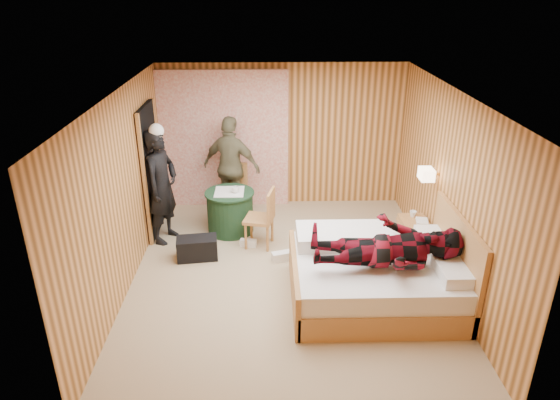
{
  "coord_description": "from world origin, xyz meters",
  "views": [
    {
      "loc": [
        -0.24,
        -5.88,
        3.73
      ],
      "look_at": [
        -0.09,
        0.19,
        1.05
      ],
      "focal_mm": 32.0,
      "sensor_mm": 36.0,
      "label": 1
    }
  ],
  "objects_px": {
    "bed": "(378,276)",
    "woman_standing": "(162,186)",
    "man_on_bed": "(389,237)",
    "chair_near": "(264,214)",
    "wall_lamp": "(427,174)",
    "nightstand": "(413,236)",
    "duffel_bag": "(197,248)",
    "round_table": "(230,211)",
    "chair_far": "(234,186)",
    "man_at_table": "(232,167)"
  },
  "relations": [
    {
      "from": "bed",
      "to": "woman_standing",
      "type": "distance_m",
      "value": 3.45
    },
    {
      "from": "man_on_bed",
      "to": "chair_near",
      "type": "bearing_deg",
      "value": 131.81
    },
    {
      "from": "wall_lamp",
      "to": "nightstand",
      "type": "bearing_deg",
      "value": 109.85
    },
    {
      "from": "chair_near",
      "to": "woman_standing",
      "type": "relative_size",
      "value": 0.51
    },
    {
      "from": "chair_near",
      "to": "duffel_bag",
      "type": "height_order",
      "value": "chair_near"
    },
    {
      "from": "round_table",
      "to": "duffel_bag",
      "type": "distance_m",
      "value": 0.98
    },
    {
      "from": "chair_far",
      "to": "bed",
      "type": "bearing_deg",
      "value": -34.97
    },
    {
      "from": "chair_near",
      "to": "woman_standing",
      "type": "xyz_separation_m",
      "value": [
        -1.54,
        0.26,
        0.36
      ]
    },
    {
      "from": "wall_lamp",
      "to": "duffel_bag",
      "type": "xyz_separation_m",
      "value": [
        -3.21,
        0.04,
        -1.14
      ]
    },
    {
      "from": "round_table",
      "to": "chair_near",
      "type": "relative_size",
      "value": 0.85
    },
    {
      "from": "chair_far",
      "to": "man_at_table",
      "type": "bearing_deg",
      "value": 145.81
    },
    {
      "from": "bed",
      "to": "woman_standing",
      "type": "bearing_deg",
      "value": 150.75
    },
    {
      "from": "round_table",
      "to": "man_at_table",
      "type": "distance_m",
      "value": 0.83
    },
    {
      "from": "chair_far",
      "to": "man_on_bed",
      "type": "xyz_separation_m",
      "value": [
        1.99,
        -2.77,
        0.46
      ]
    },
    {
      "from": "wall_lamp",
      "to": "woman_standing",
      "type": "height_order",
      "value": "woman_standing"
    },
    {
      "from": "bed",
      "to": "duffel_bag",
      "type": "height_order",
      "value": "bed"
    },
    {
      "from": "man_at_table",
      "to": "man_on_bed",
      "type": "distance_m",
      "value": 3.45
    },
    {
      "from": "chair_far",
      "to": "wall_lamp",
      "type": "bearing_deg",
      "value": -11.52
    },
    {
      "from": "bed",
      "to": "chair_far",
      "type": "distance_m",
      "value": 3.21
    },
    {
      "from": "round_table",
      "to": "woman_standing",
      "type": "xyz_separation_m",
      "value": [
        -0.99,
        -0.25,
        0.54
      ]
    },
    {
      "from": "man_at_table",
      "to": "man_on_bed",
      "type": "bearing_deg",
      "value": 147.45
    },
    {
      "from": "duffel_bag",
      "to": "chair_far",
      "type": "bearing_deg",
      "value": 65.6
    },
    {
      "from": "round_table",
      "to": "duffel_bag",
      "type": "relative_size",
      "value": 1.35
    },
    {
      "from": "chair_far",
      "to": "man_at_table",
      "type": "distance_m",
      "value": 0.33
    },
    {
      "from": "duffel_bag",
      "to": "woman_standing",
      "type": "relative_size",
      "value": 0.33
    },
    {
      "from": "nightstand",
      "to": "round_table",
      "type": "xyz_separation_m",
      "value": [
        -2.74,
        0.78,
        0.07
      ]
    },
    {
      "from": "bed",
      "to": "woman_standing",
      "type": "relative_size",
      "value": 1.18
    },
    {
      "from": "chair_far",
      "to": "man_on_bed",
      "type": "bearing_deg",
      "value": -36.94
    },
    {
      "from": "chair_far",
      "to": "woman_standing",
      "type": "distance_m",
      "value": 1.38
    },
    {
      "from": "round_table",
      "to": "woman_standing",
      "type": "relative_size",
      "value": 0.44
    },
    {
      "from": "wall_lamp",
      "to": "chair_far",
      "type": "relative_size",
      "value": 0.28
    },
    {
      "from": "wall_lamp",
      "to": "nightstand",
      "type": "xyz_separation_m",
      "value": [
        -0.04,
        0.12,
        -1.02
      ]
    },
    {
      "from": "chair_near",
      "to": "man_at_table",
      "type": "height_order",
      "value": "man_at_table"
    },
    {
      "from": "wall_lamp",
      "to": "man_on_bed",
      "type": "xyz_separation_m",
      "value": [
        -0.77,
        -1.24,
        -0.3
      ]
    },
    {
      "from": "wall_lamp",
      "to": "woman_standing",
      "type": "xyz_separation_m",
      "value": [
        -3.77,
        0.65,
        -0.41
      ]
    },
    {
      "from": "wall_lamp",
      "to": "woman_standing",
      "type": "distance_m",
      "value": 3.85
    },
    {
      "from": "bed",
      "to": "man_on_bed",
      "type": "height_order",
      "value": "man_on_bed"
    },
    {
      "from": "man_at_table",
      "to": "man_on_bed",
      "type": "xyz_separation_m",
      "value": [
        2.01,
        -2.8,
        0.14
      ]
    },
    {
      "from": "chair_far",
      "to": "chair_near",
      "type": "relative_size",
      "value": 1.02
    },
    {
      "from": "chair_near",
      "to": "woman_standing",
      "type": "height_order",
      "value": "woman_standing"
    },
    {
      "from": "duffel_bag",
      "to": "man_on_bed",
      "type": "bearing_deg",
      "value": -35.08
    },
    {
      "from": "duffel_bag",
      "to": "man_at_table",
      "type": "relative_size",
      "value": 0.34
    },
    {
      "from": "bed",
      "to": "man_at_table",
      "type": "height_order",
      "value": "man_at_table"
    },
    {
      "from": "man_on_bed",
      "to": "woman_standing",
      "type": "bearing_deg",
      "value": 147.75
    },
    {
      "from": "nightstand",
      "to": "man_at_table",
      "type": "relative_size",
      "value": 0.32
    },
    {
      "from": "chair_near",
      "to": "duffel_bag",
      "type": "distance_m",
      "value": 1.1
    },
    {
      "from": "round_table",
      "to": "man_on_bed",
      "type": "xyz_separation_m",
      "value": [
        2.01,
        -2.14,
        0.65
      ]
    },
    {
      "from": "chair_near",
      "to": "man_on_bed",
      "type": "relative_size",
      "value": 0.52
    },
    {
      "from": "bed",
      "to": "chair_near",
      "type": "distance_m",
      "value": 2.02
    },
    {
      "from": "chair_near",
      "to": "chair_far",
      "type": "bearing_deg",
      "value": -142.14
    }
  ]
}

